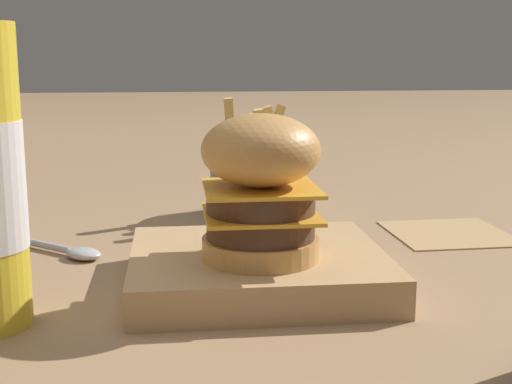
% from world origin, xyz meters
% --- Properties ---
extents(ground_plane, '(6.00, 6.00, 0.00)m').
position_xyz_m(ground_plane, '(0.00, 0.00, 0.00)').
color(ground_plane, '#9E7A56').
extents(serving_board, '(0.21, 0.19, 0.03)m').
position_xyz_m(serving_board, '(-0.00, 0.01, 0.02)').
color(serving_board, tan).
rests_on(serving_board, ground_plane).
extents(burger, '(0.09, 0.09, 0.12)m').
position_xyz_m(burger, '(-0.00, -0.01, 0.09)').
color(burger, tan).
rests_on(burger, serving_board).
extents(fries_basket, '(0.11, 0.11, 0.14)m').
position_xyz_m(fries_basket, '(0.03, 0.27, 0.04)').
color(fries_basket, slate).
rests_on(fries_basket, ground_plane).
extents(spoon, '(0.13, 0.12, 0.01)m').
position_xyz_m(spoon, '(-0.18, 0.13, 0.01)').
color(spoon, '#B2B2B7').
rests_on(spoon, ground_plane).
extents(parchment_square, '(0.13, 0.13, 0.00)m').
position_xyz_m(parchment_square, '(0.23, 0.16, 0.00)').
color(parchment_square, tan).
rests_on(parchment_square, ground_plane).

